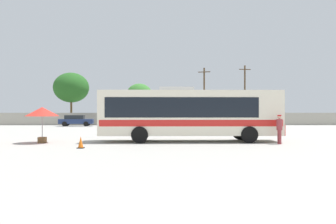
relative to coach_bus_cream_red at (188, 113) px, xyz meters
The scene contains 14 objects.
ground_plane 10.26m from the coach_bus_cream_red, 94.49° to the left, with size 300.00×300.00×0.00m, color #A3A099.
perimeter_wall 25.59m from the coach_bus_cream_red, 91.77° to the left, with size 80.00×0.30×1.75m, color #9E998C.
coach_bus_cream_red is the anchor object (origin of this frame).
attendant_by_bus_door 5.75m from the coach_bus_cream_red, 18.43° to the right, with size 0.40×0.40×1.75m.
vendor_umbrella_near_gate_red 9.19m from the coach_bus_cream_red, behind, with size 2.06×2.06×2.23m.
parked_car_leftmost_dark_blue 26.08m from the coach_bus_cream_red, 120.68° to the left, with size 4.55×2.30×1.45m.
parked_car_second_white 23.26m from the coach_bus_cream_red, 109.09° to the left, with size 4.29×2.16×1.48m.
parked_car_third_grey 22.44m from the coach_bus_cream_red, 94.88° to the left, with size 4.59×2.31×1.42m.
parked_car_rightmost_grey 23.48m from the coach_bus_cream_red, 76.71° to the left, with size 4.16×2.11×1.43m.
utility_pole_near 31.31m from the coach_bus_cream_red, 69.69° to the left, with size 1.80×0.35×9.02m.
utility_pole_far 27.64m from the coach_bus_cream_red, 80.99° to the left, with size 1.77×0.59×8.37m.
roadside_tree_left 34.38m from the coach_bus_cream_red, 118.10° to the left, with size 5.46×5.46×7.99m.
roadside_tree_midleft 31.67m from the coach_bus_cream_red, 100.14° to the left, with size 4.06×4.06×6.36m.
traffic_cone_on_apron 7.34m from the coach_bus_cream_red, 146.54° to the right, with size 0.36×0.36×0.64m.
Camera 1 is at (-0.70, -21.67, 1.97)m, focal length 35.45 mm.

